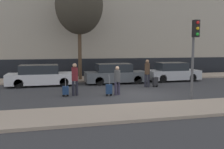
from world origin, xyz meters
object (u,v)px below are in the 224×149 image
(trolley_left, at_px, (65,90))
(pedestrian_center, at_px, (117,79))
(parked_bicycle, at_px, (117,73))
(pedestrian_right, at_px, (147,71))
(traffic_light, at_px, (194,44))
(parked_car_1, at_px, (115,74))
(trolley_right, at_px, (155,81))
(bare_tree_near_crossing, at_px, (79,5))
(parked_car_2, at_px, (172,72))
(parked_car_0, at_px, (41,76))
(trolley_center, at_px, (109,89))
(pedestrian_left, at_px, (75,77))

(trolley_left, distance_m, pedestrian_center, 2.86)
(parked_bicycle, bearing_deg, pedestrian_right, -79.69)
(pedestrian_right, bearing_deg, traffic_light, 114.11)
(pedestrian_center, distance_m, traffic_light, 4.41)
(parked_car_1, distance_m, trolley_right, 3.15)
(trolley_left, bearing_deg, pedestrian_right, 20.21)
(trolley_left, xyz_separation_m, traffic_light, (5.92, -2.68, 2.43))
(trolley_left, relative_size, bare_tree_near_crossing, 0.14)
(parked_car_1, height_order, trolley_left, parked_car_1)
(trolley_left, xyz_separation_m, trolley_right, (5.97, 1.83, 0.05))
(parked_bicycle, bearing_deg, parked_car_2, -29.10)
(parked_car_1, relative_size, parked_car_2, 1.12)
(parked_car_0, distance_m, parked_car_2, 9.87)
(parked_car_2, bearing_deg, parked_car_0, -179.84)
(pedestrian_center, xyz_separation_m, trolley_right, (3.17, 2.02, -0.51))
(pedestrian_right, distance_m, bare_tree_near_crossing, 7.41)
(parked_car_0, height_order, parked_bicycle, parked_car_0)
(trolley_center, relative_size, parked_bicycle, 0.66)
(parked_car_2, height_order, pedestrian_center, pedestrian_center)
(parked_car_0, height_order, bare_tree_near_crossing, bare_tree_near_crossing)
(parked_car_0, distance_m, pedestrian_center, 6.13)
(trolley_center, bearing_deg, pedestrian_left, 162.42)
(traffic_light, distance_m, parked_bicycle, 9.54)
(pedestrian_right, distance_m, traffic_light, 5.02)
(trolley_left, height_order, pedestrian_right, pedestrian_right)
(traffic_light, relative_size, bare_tree_near_crossing, 0.49)
(bare_tree_near_crossing, bearing_deg, parked_car_2, -14.20)
(parked_car_0, distance_m, bare_tree_near_crossing, 6.15)
(parked_car_0, height_order, parked_car_1, parked_car_1)
(trolley_center, xyz_separation_m, parked_bicycle, (2.35, 6.88, 0.12))
(trolley_left, bearing_deg, pedestrian_center, -3.85)
(pedestrian_left, distance_m, parked_bicycle, 7.56)
(parked_car_0, relative_size, parked_car_1, 1.03)
(parked_car_0, distance_m, traffic_light, 10.31)
(trolley_center, bearing_deg, parked_car_1, 70.98)
(pedestrian_right, xyz_separation_m, traffic_light, (0.47, -4.69, 1.73))
(pedestrian_center, height_order, traffic_light, traffic_light)
(parked_car_1, height_order, parked_bicycle, parked_car_1)
(pedestrian_center, bearing_deg, trolley_center, -179.94)
(parked_car_2, relative_size, trolley_left, 3.62)
(parked_car_1, xyz_separation_m, parked_bicycle, (0.79, 2.35, -0.18))
(pedestrian_center, bearing_deg, pedestrian_right, 18.93)
(pedestrian_left, bearing_deg, bare_tree_near_crossing, 61.85)
(pedestrian_right, height_order, trolley_right, pedestrian_right)
(pedestrian_center, xyz_separation_m, pedestrian_right, (2.65, 2.20, 0.14))
(parked_car_2, relative_size, trolley_right, 3.34)
(pedestrian_left, xyz_separation_m, trolley_center, (1.77, -0.56, -0.63))
(trolley_center, xyz_separation_m, pedestrian_right, (3.16, 2.39, 0.66))
(pedestrian_center, distance_m, trolley_right, 3.79)
(pedestrian_right, height_order, bare_tree_near_crossing, bare_tree_near_crossing)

